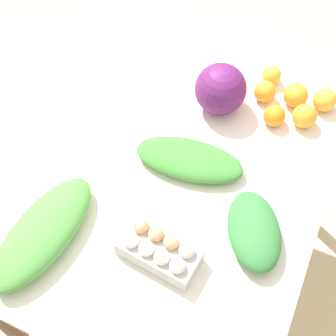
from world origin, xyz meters
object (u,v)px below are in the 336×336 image
object	(u,v)px
orange_1	(305,116)
orange_5	(274,116)
orange_0	(296,95)
orange_3	(271,75)
greens_bunch_dandelion	(189,159)
egg_carton	(159,250)
greens_bunch_kale	(254,231)
orange_4	(265,92)
cabbage_purple	(221,89)
greens_bunch_scallion	(43,232)
orange_2	(325,100)

from	to	relation	value
orange_1	orange_5	distance (m)	0.10
orange_0	orange_3	xyz separation A→B (m)	(0.06, 0.10, -0.01)
greens_bunch_dandelion	orange_5	bearing A→B (deg)	-34.57
orange_0	orange_1	bearing A→B (deg)	-146.00
egg_carton	greens_bunch_kale	world-z (taller)	egg_carton
orange_0	orange_1	distance (m)	0.09
egg_carton	orange_5	bearing A→B (deg)	-97.71
orange_4	orange_5	size ratio (longest dim) A/B	1.04
orange_0	egg_carton	bearing A→B (deg)	165.42
greens_bunch_kale	cabbage_purple	bearing A→B (deg)	31.97
greens_bunch_dandelion	orange_5	world-z (taller)	orange_5
egg_carton	orange_0	distance (m)	0.73
egg_carton	orange_3	bearing A→B (deg)	-89.92
cabbage_purple	orange_3	world-z (taller)	cabbage_purple
greens_bunch_scallion	greens_bunch_kale	bearing A→B (deg)	-65.20
cabbage_purple	egg_carton	world-z (taller)	cabbage_purple
greens_bunch_kale	orange_0	size ratio (longest dim) A/B	3.04
cabbage_purple	orange_3	size ratio (longest dim) A/B	2.50
greens_bunch_scallion	orange_1	world-z (taller)	greens_bunch_scallion
greens_bunch_kale	greens_bunch_scallion	bearing A→B (deg)	114.80
greens_bunch_scallion	orange_3	bearing A→B (deg)	-24.88
greens_bunch_scallion	greens_bunch_kale	world-z (taller)	greens_bunch_scallion
cabbage_purple	greens_bunch_dandelion	distance (m)	0.27
greens_bunch_scallion	orange_4	bearing A→B (deg)	-27.52
orange_3	orange_5	world-z (taller)	orange_5
orange_5	cabbage_purple	bearing A→B (deg)	92.02
orange_3	orange_0	bearing A→B (deg)	-121.87
orange_1	greens_bunch_kale	bearing A→B (deg)	177.64
orange_1	orange_4	bearing A→B (deg)	70.68
greens_bunch_kale	orange_5	xyz separation A→B (m)	(0.43, 0.07, -0.00)
cabbage_purple	orange_1	world-z (taller)	cabbage_purple
orange_2	orange_4	distance (m)	0.20
egg_carton	orange_2	distance (m)	0.78
greens_bunch_dandelion	orange_1	distance (m)	0.42
greens_bunch_scallion	orange_3	distance (m)	0.94
orange_1	orange_3	xyz separation A→B (m)	(0.14, 0.16, -0.01)
cabbage_purple	greens_bunch_dandelion	size ratio (longest dim) A/B	0.50
cabbage_purple	orange_2	size ratio (longest dim) A/B	2.16
greens_bunch_kale	egg_carton	bearing A→B (deg)	127.00
greens_bunch_kale	orange_4	size ratio (longest dim) A/B	3.35
greens_bunch_kale	orange_4	world-z (taller)	greens_bunch_kale
cabbage_purple	orange_0	size ratio (longest dim) A/B	2.07
orange_2	orange_3	world-z (taller)	orange_2
orange_4	orange_5	distance (m)	0.11
greens_bunch_scallion	orange_1	xyz separation A→B (m)	(0.71, -0.55, -0.00)
orange_5	orange_0	bearing A→B (deg)	-19.13
orange_0	orange_1	xyz separation A→B (m)	(-0.08, -0.05, -0.00)
greens_bunch_dandelion	orange_4	distance (m)	0.39
orange_3	greens_bunch_dandelion	bearing A→B (deg)	164.62
orange_5	greens_bunch_dandelion	bearing A→B (deg)	145.43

